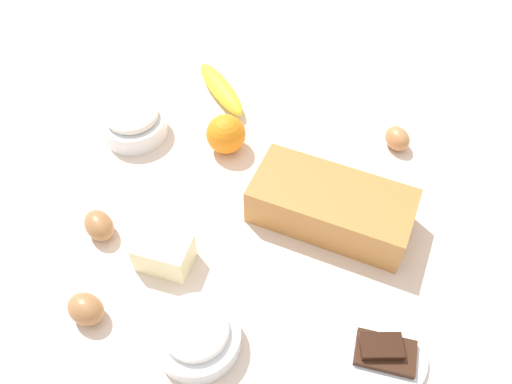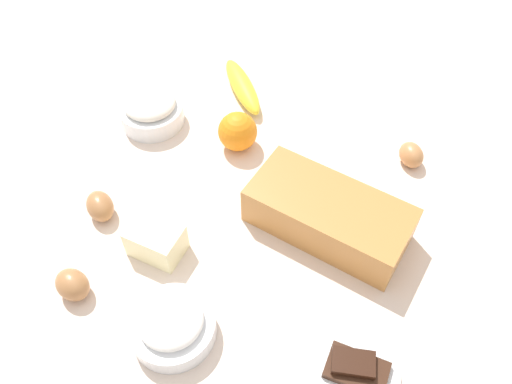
% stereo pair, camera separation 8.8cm
% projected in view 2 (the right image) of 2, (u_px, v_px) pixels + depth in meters
% --- Properties ---
extents(ground_plane, '(2.40, 2.40, 0.02)m').
position_uv_depth(ground_plane, '(256.00, 209.00, 0.98)').
color(ground_plane, beige).
extents(loaf_pan, '(0.30, 0.18, 0.08)m').
position_uv_depth(loaf_pan, '(328.00, 215.00, 0.91)').
color(loaf_pan, '#B77A3D').
rests_on(loaf_pan, ground_plane).
extents(flour_bowl, '(0.13, 0.13, 0.07)m').
position_uv_depth(flour_bowl, '(151.00, 110.00, 1.09)').
color(flour_bowl, white).
rests_on(flour_bowl, ground_plane).
extents(sugar_bowl, '(0.13, 0.13, 0.06)m').
position_uv_depth(sugar_bowl, '(172.00, 325.00, 0.79)').
color(sugar_bowl, white).
rests_on(sugar_bowl, ground_plane).
extents(banana, '(0.16, 0.17, 0.04)m').
position_uv_depth(banana, '(242.00, 86.00, 1.15)').
color(banana, yellow).
rests_on(banana, ground_plane).
extents(orange_fruit, '(0.08, 0.08, 0.08)m').
position_uv_depth(orange_fruit, '(238.00, 132.00, 1.04)').
color(orange_fruit, orange).
rests_on(orange_fruit, ground_plane).
extents(butter_block, '(0.09, 0.07, 0.06)m').
position_uv_depth(butter_block, '(156.00, 241.00, 0.89)').
color(butter_block, '#F4EDB2').
rests_on(butter_block, ground_plane).
extents(egg_near_butter, '(0.08, 0.08, 0.05)m').
position_uv_depth(egg_near_butter, '(100.00, 206.00, 0.94)').
color(egg_near_butter, '#A56F43').
rests_on(egg_near_butter, ground_plane).
extents(egg_beside_bowl, '(0.07, 0.07, 0.05)m').
position_uv_depth(egg_beside_bowl, '(72.00, 285.00, 0.84)').
color(egg_beside_bowl, '#A66F43').
rests_on(egg_beside_bowl, ground_plane).
extents(egg_loose, '(0.07, 0.07, 0.04)m').
position_uv_depth(egg_loose, '(411.00, 155.00, 1.02)').
color(egg_loose, '#B67B4A').
rests_on(egg_loose, ground_plane).
extents(chocolate_plate, '(0.13, 0.13, 0.03)m').
position_uv_depth(chocolate_plate, '(356.00, 371.00, 0.77)').
color(chocolate_plate, white).
rests_on(chocolate_plate, ground_plane).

